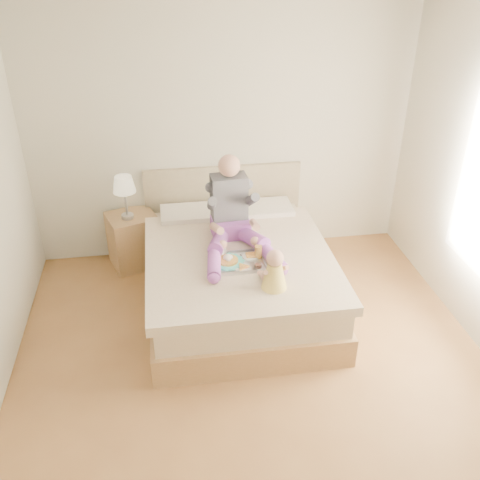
{
  "coord_description": "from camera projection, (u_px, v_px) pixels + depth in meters",
  "views": [
    {
      "loc": [
        -0.62,
        -3.21,
        3.17
      ],
      "look_at": [
        0.01,
        0.92,
        0.76
      ],
      "focal_mm": 40.0,
      "sensor_mm": 36.0,
      "label": 1
    }
  ],
  "objects": [
    {
      "name": "room",
      "position": [
        270.0,
        210.0,
        3.68
      ],
      "size": [
        4.02,
        4.22,
        2.71
      ],
      "color": "brown",
      "rests_on": "ground"
    },
    {
      "name": "bed",
      "position": [
        236.0,
        271.0,
        5.18
      ],
      "size": [
        1.7,
        2.18,
        1.0
      ],
      "color": "olive",
      "rests_on": "ground"
    },
    {
      "name": "nightstand",
      "position": [
        134.0,
        240.0,
        5.74
      ],
      "size": [
        0.59,
        0.56,
        0.59
      ],
      "rotation": [
        0.0,
        0.0,
        0.33
      ],
      "color": "olive",
      "rests_on": "ground"
    },
    {
      "name": "lamp",
      "position": [
        124.0,
        187.0,
        5.37
      ],
      "size": [
        0.23,
        0.23,
        0.47
      ],
      "color": "#AFB1B6",
      "rests_on": "nightstand"
    },
    {
      "name": "adult",
      "position": [
        233.0,
        218.0,
        4.98
      ],
      "size": [
        0.71,
        1.02,
        0.84
      ],
      "rotation": [
        0.0,
        0.0,
        0.06
      ],
      "color": "purple",
      "rests_on": "bed"
    },
    {
      "name": "tray",
      "position": [
        238.0,
        260.0,
        4.74
      ],
      "size": [
        0.46,
        0.37,
        0.13
      ],
      "rotation": [
        0.0,
        0.0,
        -0.0
      ],
      "color": "#AFB1B6",
      "rests_on": "bed"
    },
    {
      "name": "baby",
      "position": [
        274.0,
        272.0,
        4.37
      ],
      "size": [
        0.24,
        0.32,
        0.35
      ],
      "rotation": [
        0.0,
        0.0,
        0.25
      ],
      "color": "gold",
      "rests_on": "bed"
    }
  ]
}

